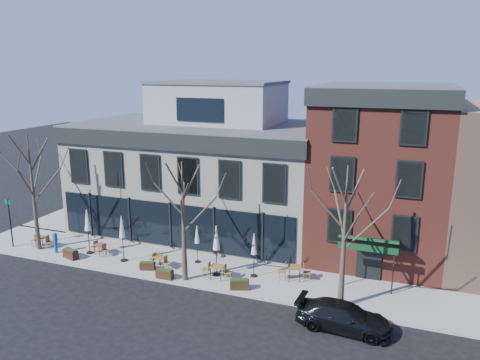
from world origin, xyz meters
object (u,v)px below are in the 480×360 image
(parked_sedan, at_px, (344,317))
(call_box, at_px, (55,242))
(cafe_set_0, at_px, (42,241))
(umbrella_0, at_px, (87,222))

(parked_sedan, bearing_deg, call_box, 85.92)
(cafe_set_0, xyz_separation_m, umbrella_0, (3.71, 0.27, 1.69))
(call_box, xyz_separation_m, umbrella_0, (2.14, 0.73, 1.38))
(parked_sedan, relative_size, cafe_set_0, 2.66)
(call_box, height_order, umbrella_0, umbrella_0)
(cafe_set_0, bearing_deg, parked_sedan, -7.99)
(call_box, bearing_deg, umbrella_0, 18.79)
(call_box, bearing_deg, cafe_set_0, 163.96)
(parked_sedan, distance_m, cafe_set_0, 21.15)
(call_box, relative_size, cafe_set_0, 0.85)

